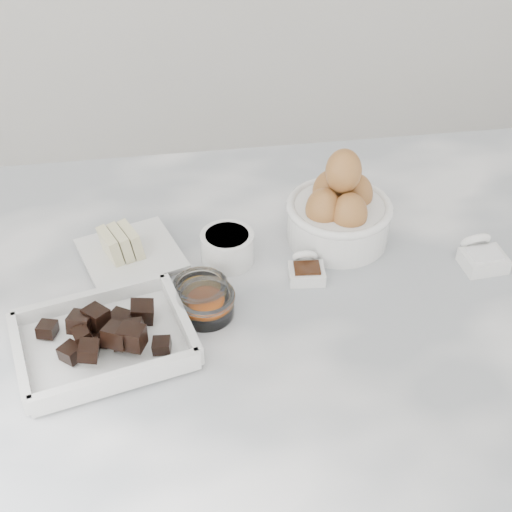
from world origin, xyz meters
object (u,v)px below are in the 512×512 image
(sugar_ramekin, at_px, (227,246))
(honey_bowl, at_px, (201,292))
(butter_plate, at_px, (129,250))
(egg_bowl, at_px, (339,211))
(chocolate_dish, at_px, (103,337))
(vanilla_spoon, at_px, (306,269))
(salt_spoon, at_px, (481,255))
(zest_bowl, at_px, (206,303))

(sugar_ramekin, height_order, honey_bowl, sugar_ramekin)
(butter_plate, height_order, egg_bowl, egg_bowl)
(chocolate_dish, bearing_deg, sugar_ramekin, 41.83)
(sugar_ramekin, height_order, vanilla_spoon, sugar_ramekin)
(salt_spoon, bearing_deg, sugar_ramekin, 170.23)
(vanilla_spoon, bearing_deg, zest_bowl, -159.29)
(zest_bowl, relative_size, salt_spoon, 1.04)
(honey_bowl, relative_size, zest_bowl, 0.96)
(vanilla_spoon, bearing_deg, egg_bowl, 51.61)
(egg_bowl, bearing_deg, chocolate_dish, -151.74)
(salt_spoon, bearing_deg, vanilla_spoon, 177.80)
(egg_bowl, height_order, zest_bowl, egg_bowl)
(honey_bowl, bearing_deg, salt_spoon, 3.05)
(zest_bowl, bearing_deg, vanilla_spoon, 20.71)
(butter_plate, height_order, honey_bowl, butter_plate)
(sugar_ramekin, bearing_deg, vanilla_spoon, -26.36)
(egg_bowl, height_order, salt_spoon, egg_bowl)
(chocolate_dish, xyz_separation_m, zest_bowl, (0.14, 0.05, -0.00))
(sugar_ramekin, distance_m, zest_bowl, 0.12)
(egg_bowl, distance_m, vanilla_spoon, 0.11)
(chocolate_dish, height_order, butter_plate, same)
(butter_plate, xyz_separation_m, zest_bowl, (0.10, -0.13, 0.00))
(egg_bowl, height_order, honey_bowl, egg_bowl)
(sugar_ramekin, height_order, egg_bowl, egg_bowl)
(sugar_ramekin, bearing_deg, egg_bowl, 9.74)
(butter_plate, xyz_separation_m, honey_bowl, (0.10, -0.11, -0.00))
(honey_bowl, bearing_deg, chocolate_dish, -150.55)
(honey_bowl, xyz_separation_m, salt_spoon, (0.42, 0.02, -0.00))
(egg_bowl, xyz_separation_m, zest_bowl, (-0.22, -0.14, -0.03))
(zest_bowl, xyz_separation_m, salt_spoon, (0.41, 0.05, -0.00))
(vanilla_spoon, height_order, salt_spoon, salt_spoon)
(butter_plate, bearing_deg, sugar_ramekin, -8.88)
(butter_plate, distance_m, honey_bowl, 0.15)
(chocolate_dish, height_order, vanilla_spoon, chocolate_dish)
(chocolate_dish, bearing_deg, egg_bowl, 28.26)
(sugar_ramekin, bearing_deg, chocolate_dish, -138.17)
(honey_bowl, relative_size, vanilla_spoon, 1.18)
(zest_bowl, bearing_deg, sugar_ramekin, 68.97)
(butter_plate, distance_m, sugar_ramekin, 0.15)
(vanilla_spoon, bearing_deg, chocolate_dish, -159.68)
(butter_plate, relative_size, sugar_ramekin, 2.18)
(chocolate_dish, bearing_deg, zest_bowl, 19.89)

